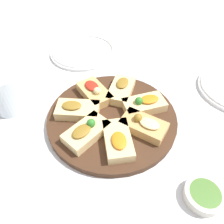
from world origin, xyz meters
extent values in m
plane|color=silver|center=(0.00, 0.00, 0.00)|extent=(3.00, 3.00, 0.00)
cylinder|color=#422819|center=(0.00, 0.00, 0.01)|extent=(0.34, 0.34, 0.02)
cube|color=tan|center=(-0.07, 0.05, 0.03)|extent=(0.12, 0.11, 0.02)
ellipsoid|color=red|center=(-0.08, 0.06, 0.05)|extent=(0.06, 0.06, 0.01)
sphere|color=beige|center=(-0.06, 0.04, 0.05)|extent=(0.02, 0.02, 0.02)
cube|color=#E5C689|center=(-0.09, -0.03, 0.03)|extent=(0.12, 0.09, 0.02)
ellipsoid|color=olive|center=(-0.10, -0.03, 0.05)|extent=(0.06, 0.05, 0.01)
cube|color=#E5C689|center=(-0.03, -0.08, 0.03)|extent=(0.10, 0.12, 0.02)
ellipsoid|color=olive|center=(-0.04, -0.10, 0.05)|extent=(0.05, 0.06, 0.01)
sphere|color=#2D7A28|center=(-0.03, -0.07, 0.05)|extent=(0.02, 0.02, 0.02)
cube|color=#E5C689|center=(0.05, -0.08, 0.03)|extent=(0.11, 0.13, 0.02)
ellipsoid|color=orange|center=(0.05, -0.09, 0.05)|extent=(0.05, 0.06, 0.01)
cube|color=tan|center=(0.09, -0.01, 0.03)|extent=(0.12, 0.08, 0.02)
ellipsoid|color=beige|center=(0.10, -0.02, 0.05)|extent=(0.05, 0.04, 0.01)
sphere|color=olive|center=(0.07, -0.01, 0.05)|extent=(0.02, 0.02, 0.02)
cube|color=#E5C689|center=(0.07, 0.06, 0.03)|extent=(0.12, 0.12, 0.02)
ellipsoid|color=orange|center=(0.08, 0.06, 0.05)|extent=(0.06, 0.06, 0.01)
sphere|color=#2D7A28|center=(0.06, 0.05, 0.05)|extent=(0.02, 0.02, 0.02)
cube|color=#E5C689|center=(-0.01, 0.09, 0.03)|extent=(0.07, 0.11, 0.02)
ellipsoid|color=olive|center=(-0.01, 0.10, 0.05)|extent=(0.04, 0.05, 0.01)
cylinder|color=white|center=(-0.22, 0.27, 0.01)|extent=(0.24, 0.24, 0.01)
torus|color=white|center=(-0.22, 0.27, 0.01)|extent=(0.23, 0.23, 0.01)
cylinder|color=silver|center=(-0.28, -0.07, 0.05)|extent=(0.08, 0.08, 0.11)
cylinder|color=silver|center=(0.25, -0.13, 0.01)|extent=(0.08, 0.08, 0.02)
cylinder|color=#4C7A33|center=(0.25, -0.13, 0.02)|extent=(0.06, 0.06, 0.00)
camera|label=1|loc=(0.14, -0.36, 0.44)|focal=35.00mm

